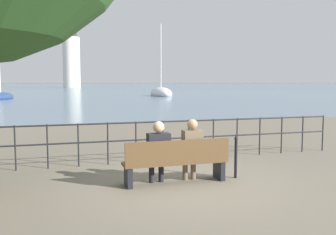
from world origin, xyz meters
TOP-DOWN VIEW (x-y plane):
  - ground_plane at (0.00, 0.00)m, footprint 1000.00×1000.00m
  - harbor_water at (0.00, 160.81)m, footprint 600.00×300.00m
  - park_bench at (0.00, -0.07)m, footprint 2.14×0.45m
  - seated_person_left at (-0.36, 0.01)m, footprint 0.45×0.35m
  - seated_person_right at (0.36, 0.01)m, footprint 0.40×0.35m
  - promenade_railing at (-0.00, 2.08)m, footprint 10.64×0.04m
  - closed_umbrella at (1.34, -0.02)m, footprint 0.09×0.09m
  - sailboat_0 at (-7.99, 40.01)m, footprint 3.56×5.57m
  - sailboat_2 at (12.29, 43.29)m, footprint 2.82×6.01m
  - harbor_lighthouse at (4.45, 125.06)m, footprint 5.73×5.73m

SIDE VIEW (x-z plane):
  - ground_plane at x=0.00m, z-range 0.00..0.00m
  - harbor_water at x=0.00m, z-range 0.00..0.01m
  - sailboat_0 at x=-7.99m, z-range -4.32..4.89m
  - sailboat_2 at x=12.29m, z-range -4.86..5.64m
  - park_bench at x=0.00m, z-range -0.01..0.89m
  - closed_umbrella at x=1.34m, z-range 0.05..1.00m
  - promenade_railing at x=0.00m, z-range 0.17..1.22m
  - seated_person_left at x=-0.36m, z-range 0.06..1.33m
  - seated_person_right at x=0.36m, z-range 0.06..1.35m
  - harbor_lighthouse at x=4.45m, z-range -0.72..19.92m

